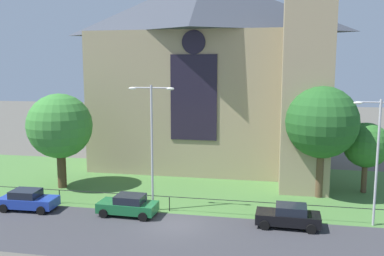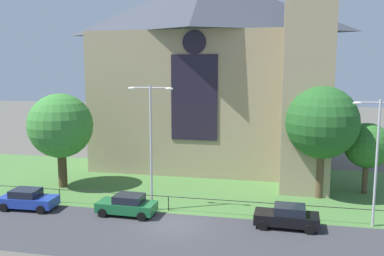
{
  "view_description": "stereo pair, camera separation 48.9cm",
  "coord_description": "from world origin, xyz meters",
  "px_view_note": "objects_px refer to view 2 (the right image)",
  "views": [
    {
      "loc": [
        6.27,
        -26.32,
        10.58
      ],
      "look_at": [
        -0.42,
        8.0,
        5.44
      ],
      "focal_mm": 39.13,
      "sensor_mm": 36.0,
      "label": 1
    },
    {
      "loc": [
        6.75,
        -26.22,
        10.58
      ],
      "look_at": [
        -0.42,
        8.0,
        5.44
      ],
      "focal_mm": 39.13,
      "sensor_mm": 36.0,
      "label": 2
    }
  ],
  "objects_px": {
    "tree_right_far": "(367,146)",
    "tree_left_near": "(60,126)",
    "parked_car_green": "(127,205)",
    "tree_right_near": "(322,123)",
    "parked_car_black": "(287,217)",
    "church_building": "(212,70)",
    "parked_car_blue": "(28,199)",
    "streetlamp_far": "(377,147)",
    "streetlamp_near": "(151,133)"
  },
  "relations": [
    {
      "from": "tree_left_near",
      "to": "parked_car_black",
      "type": "height_order",
      "value": "tree_left_near"
    },
    {
      "from": "streetlamp_near",
      "to": "parked_car_black",
      "type": "bearing_deg",
      "value": -7.93
    },
    {
      "from": "streetlamp_far",
      "to": "parked_car_green",
      "type": "distance_m",
      "value": 17.5
    },
    {
      "from": "tree_right_near",
      "to": "parked_car_blue",
      "type": "distance_m",
      "value": 23.46
    },
    {
      "from": "parked_car_black",
      "to": "parked_car_green",
      "type": "bearing_deg",
      "value": 1.54
    },
    {
      "from": "church_building",
      "to": "tree_left_near",
      "type": "relative_size",
      "value": 3.13
    },
    {
      "from": "church_building",
      "to": "tree_left_near",
      "type": "distance_m",
      "value": 16.52
    },
    {
      "from": "streetlamp_far",
      "to": "parked_car_green",
      "type": "relative_size",
      "value": 1.99
    },
    {
      "from": "tree_right_far",
      "to": "streetlamp_far",
      "type": "relative_size",
      "value": 0.7
    },
    {
      "from": "tree_right_near",
      "to": "streetlamp_near",
      "type": "bearing_deg",
      "value": -155.22
    },
    {
      "from": "parked_car_black",
      "to": "church_building",
      "type": "bearing_deg",
      "value": -62.91
    },
    {
      "from": "parked_car_blue",
      "to": "parked_car_black",
      "type": "relative_size",
      "value": 1.0
    },
    {
      "from": "tree_right_near",
      "to": "streetlamp_far",
      "type": "height_order",
      "value": "tree_right_near"
    },
    {
      "from": "tree_right_far",
      "to": "parked_car_green",
      "type": "height_order",
      "value": "tree_right_far"
    },
    {
      "from": "tree_left_near",
      "to": "parked_car_green",
      "type": "bearing_deg",
      "value": -34.58
    },
    {
      "from": "church_building",
      "to": "streetlamp_near",
      "type": "xyz_separation_m",
      "value": [
        -2.02,
        -15.04,
        -4.46
      ]
    },
    {
      "from": "streetlamp_near",
      "to": "parked_car_blue",
      "type": "bearing_deg",
      "value": -170.11
    },
    {
      "from": "streetlamp_far",
      "to": "parked_car_black",
      "type": "distance_m",
      "value": 7.41
    },
    {
      "from": "church_building",
      "to": "tree_right_near",
      "type": "distance_m",
      "value": 14.55
    },
    {
      "from": "streetlamp_far",
      "to": "church_building",
      "type": "bearing_deg",
      "value": 131.62
    },
    {
      "from": "tree_right_near",
      "to": "parked_car_black",
      "type": "bearing_deg",
      "value": -110.49
    },
    {
      "from": "streetlamp_near",
      "to": "streetlamp_far",
      "type": "height_order",
      "value": "streetlamp_near"
    },
    {
      "from": "parked_car_green",
      "to": "tree_right_near",
      "type": "bearing_deg",
      "value": -150.95
    },
    {
      "from": "tree_right_far",
      "to": "parked_car_green",
      "type": "relative_size",
      "value": 1.4
    },
    {
      "from": "streetlamp_near",
      "to": "parked_car_black",
      "type": "xyz_separation_m",
      "value": [
        9.77,
        -1.36,
        -5.07
      ]
    },
    {
      "from": "church_building",
      "to": "parked_car_blue",
      "type": "distance_m",
      "value": 22.22
    },
    {
      "from": "parked_car_blue",
      "to": "parked_car_black",
      "type": "distance_m",
      "value": 18.97
    },
    {
      "from": "parked_car_blue",
      "to": "tree_right_near",
      "type": "bearing_deg",
      "value": 16.72
    },
    {
      "from": "church_building",
      "to": "parked_car_blue",
      "type": "relative_size",
      "value": 6.1
    },
    {
      "from": "tree_left_near",
      "to": "streetlamp_near",
      "type": "height_order",
      "value": "streetlamp_near"
    },
    {
      "from": "tree_right_near",
      "to": "parked_car_blue",
      "type": "xyz_separation_m",
      "value": [
        -21.62,
        -7.34,
        -5.42
      ]
    },
    {
      "from": "church_building",
      "to": "streetlamp_near",
      "type": "bearing_deg",
      "value": -97.63
    },
    {
      "from": "parked_car_green",
      "to": "tree_right_far",
      "type": "bearing_deg",
      "value": -150.7
    },
    {
      "from": "streetlamp_far",
      "to": "tree_right_near",
      "type": "bearing_deg",
      "value": 117.3
    },
    {
      "from": "church_building",
      "to": "tree_right_far",
      "type": "xyz_separation_m",
      "value": [
        14.28,
        -7.25,
        -6.21
      ]
    },
    {
      "from": "church_building",
      "to": "streetlamp_near",
      "type": "relative_size",
      "value": 2.8
    },
    {
      "from": "tree_right_far",
      "to": "tree_left_near",
      "type": "relative_size",
      "value": 0.72
    },
    {
      "from": "church_building",
      "to": "parked_car_blue",
      "type": "height_order",
      "value": "church_building"
    },
    {
      "from": "parked_car_blue",
      "to": "streetlamp_far",
      "type": "bearing_deg",
      "value": 1.7
    },
    {
      "from": "church_building",
      "to": "parked_car_green",
      "type": "bearing_deg",
      "value": -101.94
    },
    {
      "from": "parked_car_blue",
      "to": "parked_car_green",
      "type": "distance_m",
      "value": 7.75
    },
    {
      "from": "streetlamp_far",
      "to": "parked_car_blue",
      "type": "bearing_deg",
      "value": -176.27
    },
    {
      "from": "streetlamp_near",
      "to": "parked_car_green",
      "type": "distance_m",
      "value": 5.43
    },
    {
      "from": "church_building",
      "to": "tree_right_near",
      "type": "xyz_separation_m",
      "value": [
        10.41,
        -9.31,
        -4.11
      ]
    },
    {
      "from": "tree_right_far",
      "to": "parked_car_black",
      "type": "xyz_separation_m",
      "value": [
        -6.52,
        -9.16,
        -3.32
      ]
    },
    {
      "from": "streetlamp_far",
      "to": "parked_car_green",
      "type": "xyz_separation_m",
      "value": [
        -16.83,
        -1.31,
        -4.64
      ]
    },
    {
      "from": "streetlamp_near",
      "to": "parked_car_blue",
      "type": "distance_m",
      "value": 10.62
    },
    {
      "from": "tree_left_near",
      "to": "streetlamp_far",
      "type": "distance_m",
      "value": 25.32
    },
    {
      "from": "church_building",
      "to": "parked_car_green",
      "type": "height_order",
      "value": "church_building"
    },
    {
      "from": "streetlamp_near",
      "to": "tree_right_near",
      "type": "bearing_deg",
      "value": 24.78
    }
  ]
}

